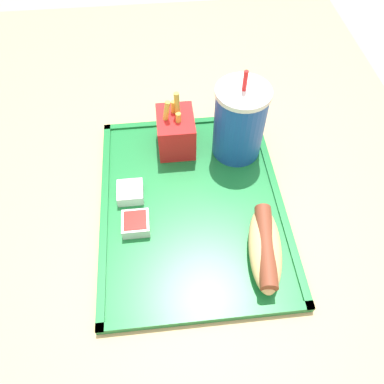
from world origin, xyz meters
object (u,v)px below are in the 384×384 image
(soda_cup, at_px, (239,122))
(sauce_cup_mayo, at_px, (130,192))
(sauce_cup_ketchup, at_px, (136,223))
(hot_dog_far, at_px, (265,248))
(fries_carton, at_px, (176,131))

(soda_cup, bearing_deg, sauce_cup_mayo, -66.17)
(sauce_cup_mayo, distance_m, sauce_cup_ketchup, 0.06)
(soda_cup, height_order, sauce_cup_mayo, soda_cup)
(soda_cup, height_order, sauce_cup_ketchup, soda_cup)
(hot_dog_far, relative_size, sauce_cup_mayo, 3.47)
(fries_carton, distance_m, sauce_cup_mayo, 0.14)
(soda_cup, relative_size, sauce_cup_mayo, 4.00)
(fries_carton, distance_m, sauce_cup_ketchup, 0.19)
(soda_cup, distance_m, sauce_cup_mayo, 0.22)
(soda_cup, distance_m, hot_dog_far, 0.22)
(hot_dog_far, bearing_deg, sauce_cup_mayo, -123.35)
(fries_carton, bearing_deg, sauce_cup_mayo, -38.54)
(sauce_cup_mayo, xyz_separation_m, sauce_cup_ketchup, (0.06, 0.01, 0.00))
(sauce_cup_ketchup, bearing_deg, hot_dog_far, 70.20)
(sauce_cup_mayo, bearing_deg, sauce_cup_ketchup, 7.32)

